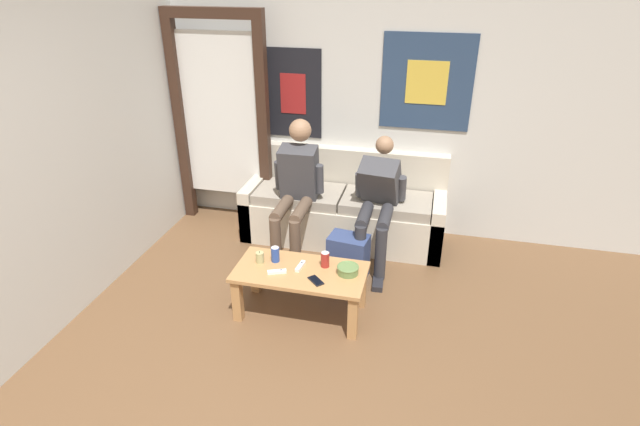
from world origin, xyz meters
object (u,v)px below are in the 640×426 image
object	(u,v)px
person_seated_adult	(296,186)
game_controller_near_left	(300,266)
coffee_table	(301,279)
person_seated_teen	(378,199)
cell_phone	(316,281)
ceramic_bowl	(348,269)
drink_can_red	(325,260)
couch	(344,210)
drink_can_blue	(275,254)
pillar_candle	(260,257)
backpack	(348,258)
game_controller_near_right	(277,272)

from	to	relation	value
person_seated_adult	game_controller_near_left	bearing A→B (deg)	-72.17
coffee_table	person_seated_teen	distance (m)	1.11
cell_phone	coffee_table	bearing A→B (deg)	142.65
ceramic_bowl	drink_can_red	distance (m)	0.20
couch	person_seated_teen	world-z (taller)	person_seated_teen
drink_can_blue	couch	bearing A→B (deg)	75.60
ceramic_bowl	cell_phone	xyz separation A→B (m)	(-0.21, -0.16, -0.03)
person_seated_adult	person_seated_teen	bearing A→B (deg)	3.45
person_seated_teen	pillar_candle	size ratio (longest dim) A/B	10.85
backpack	couch	bearing A→B (deg)	104.18
person_seated_teen	cell_phone	distance (m)	1.14
pillar_candle	drink_can_red	xyz separation A→B (m)	(0.51, 0.06, 0.02)
coffee_table	game_controller_near_left	world-z (taller)	game_controller_near_left
person_seated_adult	backpack	size ratio (longest dim) A/B	3.12
drink_can_blue	game_controller_near_left	bearing A→B (deg)	-11.51
couch	game_controller_near_left	distance (m)	1.26
person_seated_adult	backpack	bearing A→B (deg)	-31.24
backpack	ceramic_bowl	bearing A→B (deg)	-79.82
person_seated_adult	ceramic_bowl	distance (m)	1.12
person_seated_adult	pillar_candle	distance (m)	0.92
person_seated_teen	ceramic_bowl	distance (m)	0.94
ceramic_bowl	coffee_table	bearing A→B (deg)	-173.13
ceramic_bowl	game_controller_near_right	world-z (taller)	ceramic_bowl
backpack	game_controller_near_left	xyz separation A→B (m)	(-0.28, -0.54, 0.22)
couch	drink_can_blue	size ratio (longest dim) A/B	15.78
game_controller_near_right	cell_phone	xyz separation A→B (m)	(0.31, -0.04, -0.01)
person_seated_adult	pillar_candle	xyz separation A→B (m)	(-0.04, -0.89, -0.24)
coffee_table	drink_can_blue	size ratio (longest dim) A/B	8.16
ceramic_bowl	drink_can_red	bearing A→B (deg)	163.76
drink_can_blue	drink_can_red	bearing A→B (deg)	2.36
couch	backpack	distance (m)	0.74
coffee_table	backpack	distance (m)	0.65
drink_can_blue	game_controller_near_left	distance (m)	0.23
drink_can_blue	person_seated_teen	bearing A→B (deg)	52.31
couch	cell_phone	world-z (taller)	couch
pillar_candle	person_seated_teen	bearing A→B (deg)	49.57
coffee_table	person_seated_adult	bearing A→B (deg)	107.73
couch	game_controller_near_right	size ratio (longest dim) A/B	13.38
couch	cell_phone	bearing A→B (deg)	-87.31
ceramic_bowl	cell_phone	bearing A→B (deg)	-142.94
person_seated_adult	game_controller_near_right	size ratio (longest dim) A/B	8.59
ceramic_bowl	drink_can_blue	size ratio (longest dim) A/B	1.35
couch	drink_can_blue	world-z (taller)	couch
coffee_table	cell_phone	distance (m)	0.21
person_seated_adult	drink_can_red	size ratio (longest dim) A/B	10.13
drink_can_red	cell_phone	distance (m)	0.22
couch	game_controller_near_right	world-z (taller)	couch
person_seated_teen	game_controller_near_left	size ratio (longest dim) A/B	7.53
ceramic_bowl	pillar_candle	distance (m)	0.70
game_controller_near_left	coffee_table	bearing A→B (deg)	-74.51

